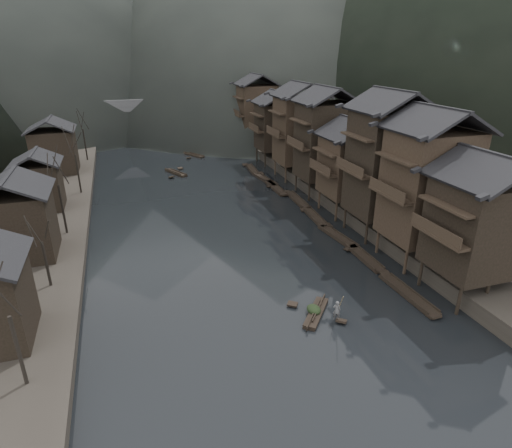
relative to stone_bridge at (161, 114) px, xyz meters
name	(u,v)px	position (x,y,z in m)	size (l,w,h in m)	color
water	(252,280)	(0.00, -72.00, -5.11)	(300.00, 300.00, 0.00)	black
right_bank	(360,151)	(35.00, -32.00, -4.21)	(40.00, 200.00, 1.80)	#2D2823
stilt_houses	(330,134)	(17.28, -52.67, 3.98)	(9.00, 67.60, 16.35)	black
left_houses	(32,181)	(-20.50, -51.88, 0.55)	(8.10, 53.20, 8.73)	black
bare_trees	(64,167)	(-17.00, -50.94, 1.72)	(3.97, 61.94, 7.94)	black
moored_sampans	(303,209)	(11.89, -56.62, -4.91)	(2.84, 50.48, 0.47)	black
midriver_boats	(178,151)	(1.00, -18.33, -4.91)	(12.55, 33.70, 0.45)	black
stone_bridge	(161,114)	(0.00, 0.00, 0.00)	(40.00, 6.00, 9.00)	#4C4C4F
hero_sampan	(316,312)	(3.26, -78.94, -4.91)	(3.78, 4.33, 0.43)	black
cargo_heap	(314,306)	(3.11, -78.76, -4.35)	(1.08, 1.42, 0.65)	black
boatman	(337,308)	(4.35, -80.26, -3.84)	(0.61, 0.40, 1.67)	#59595C
bamboo_pole	(342,278)	(4.55, -80.26, -1.16)	(0.06, 0.06, 4.54)	#8C7A51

